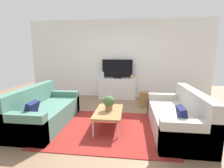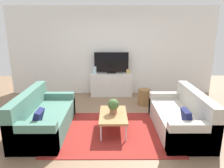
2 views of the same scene
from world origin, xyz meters
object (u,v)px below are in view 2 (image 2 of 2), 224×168
(flat_screen_tv, at_px, (111,63))
(glass_vase, at_px, (95,70))
(couch_right_side, at_px, (182,118))
(mantel_clock, at_px, (128,71))
(tv_console, at_px, (111,84))
(potted_plant, at_px, (113,106))
(wicker_basket, at_px, (144,97))
(couch_left_side, at_px, (42,118))
(coffee_table, at_px, (113,115))

(flat_screen_tv, relative_size, glass_vase, 4.77)
(couch_right_side, bearing_deg, mantel_clock, 111.43)
(couch_right_side, relative_size, tv_console, 1.44)
(couch_right_side, distance_m, potted_plant, 1.44)
(tv_console, distance_m, wicker_basket, 1.24)
(couch_left_side, bearing_deg, potted_plant, 0.88)
(flat_screen_tv, height_order, mantel_clock, flat_screen_tv)
(couch_left_side, bearing_deg, tv_console, 58.98)
(couch_right_side, bearing_deg, tv_console, 121.36)
(glass_vase, height_order, wicker_basket, glass_vase)
(tv_console, bearing_deg, mantel_clock, 0.01)
(couch_left_side, xyz_separation_m, flat_screen_tv, (1.43, 2.39, 0.75))
(coffee_table, bearing_deg, couch_left_side, -179.96)
(tv_console, bearing_deg, potted_plant, -89.22)
(flat_screen_tv, xyz_separation_m, glass_vase, (-0.52, -0.02, -0.21))
(couch_left_side, bearing_deg, glass_vase, 68.97)
(mantel_clock, bearing_deg, couch_left_side, -129.30)
(glass_vase, relative_size, mantel_clock, 1.68)
(couch_right_side, relative_size, flat_screen_tv, 1.76)
(coffee_table, bearing_deg, potted_plant, 84.33)
(potted_plant, distance_m, glass_vase, 2.43)
(couch_right_side, distance_m, coffee_table, 1.42)
(couch_left_side, bearing_deg, flat_screen_tv, 59.19)
(glass_vase, distance_m, wicker_basket, 1.75)
(tv_console, distance_m, mantel_clock, 0.66)
(glass_vase, xyz_separation_m, wicker_basket, (1.41, -0.85, -0.59))
(wicker_basket, bearing_deg, couch_right_side, -70.19)
(potted_plant, relative_size, flat_screen_tv, 0.30)
(potted_plant, distance_m, tv_console, 2.36)
(coffee_table, relative_size, glass_vase, 4.29)
(wicker_basket, bearing_deg, mantel_clock, 114.23)
(potted_plant, bearing_deg, mantel_clock, 78.39)
(coffee_table, bearing_deg, wicker_basket, 60.36)
(mantel_clock, bearing_deg, couch_right_side, -68.57)
(couch_right_side, relative_size, glass_vase, 8.38)
(potted_plant, bearing_deg, glass_vase, 103.10)
(coffee_table, distance_m, potted_plant, 0.20)
(couch_left_side, height_order, mantel_clock, couch_left_side)
(couch_right_side, distance_m, mantel_clock, 2.60)
(flat_screen_tv, bearing_deg, mantel_clock, -2.22)
(potted_plant, bearing_deg, couch_right_side, -0.91)
(potted_plant, bearing_deg, wicker_basket, 60.07)
(couch_left_side, distance_m, wicker_basket, 2.78)
(coffee_table, distance_m, glass_vase, 2.48)
(coffee_table, xyz_separation_m, flat_screen_tv, (-0.03, 2.39, 0.68))
(glass_vase, xyz_separation_m, mantel_clock, (1.03, 0.00, -0.04))
(couch_left_side, xyz_separation_m, tv_console, (1.43, 2.37, 0.07))
(mantel_clock, xyz_separation_m, wicker_basket, (0.38, -0.85, -0.55))
(coffee_table, height_order, potted_plant, potted_plant)
(potted_plant, relative_size, wicker_basket, 0.71)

